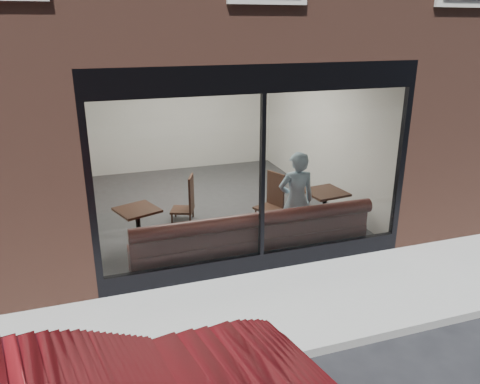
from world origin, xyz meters
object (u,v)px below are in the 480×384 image
object	(u,v)px
person	(296,201)
cafe_chair_right	(268,208)
banquette	(252,247)
cafe_table_left	(137,210)
cafe_chair_left	(182,210)
cafe_table_right	(325,192)

from	to	relation	value
person	cafe_chair_right	xyz separation A→B (m)	(0.03, 1.30, -0.63)
banquette	cafe_table_left	bearing A→B (deg)	150.91
person	cafe_chair_right	distance (m)	1.44
person	cafe_chair_left	world-z (taller)	person
cafe_table_left	cafe_chair_left	world-z (taller)	cafe_table_left
cafe_table_right	cafe_chair_left	world-z (taller)	cafe_table_right
cafe_table_left	cafe_chair_right	size ratio (longest dim) A/B	1.41
banquette	cafe_chair_right	size ratio (longest dim) A/B	8.76
cafe_table_left	cafe_table_right	size ratio (longest dim) A/B	0.92
person	cafe_table_left	size ratio (longest dim) A/B	2.69
person	cafe_chair_right	size ratio (longest dim) A/B	3.80
cafe_chair_left	cafe_table_left	bearing A→B (deg)	67.85
banquette	person	bearing A→B (deg)	13.01
person	cafe_table_left	bearing A→B (deg)	-10.28
banquette	cafe_chair_left	distance (m)	2.10
banquette	person	world-z (taller)	person
person	cafe_chair_right	world-z (taller)	person
cafe_chair_right	cafe_table_left	bearing A→B (deg)	-11.16
cafe_table_right	cafe_chair_right	world-z (taller)	cafe_table_right
cafe_table_left	person	bearing A→B (deg)	-16.40
cafe_table_right	cafe_chair_left	distance (m)	2.82
cafe_chair_left	cafe_chair_right	world-z (taller)	cafe_chair_right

